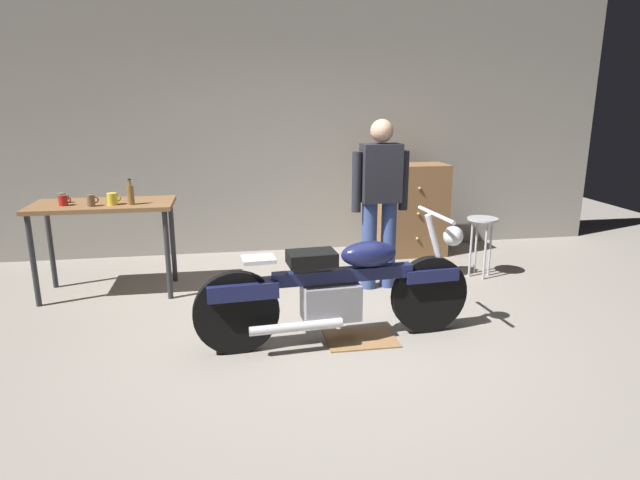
{
  "coord_description": "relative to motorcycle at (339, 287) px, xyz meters",
  "views": [
    {
      "loc": [
        -0.76,
        -3.83,
        1.86
      ],
      "look_at": [
        0.01,
        0.7,
        0.65
      ],
      "focal_mm": 30.33,
      "sensor_mm": 36.0,
      "label": 1
    }
  ],
  "objects": [
    {
      "name": "mug_green_speckled",
      "position": [
        -2.36,
        1.52,
        0.5
      ],
      "size": [
        0.1,
        0.07,
        0.09
      ],
      "color": "#3D7F4C",
      "rests_on": "workbench"
    },
    {
      "name": "mug_red_diner",
      "position": [
        -2.31,
        1.38,
        0.5
      ],
      "size": [
        0.11,
        0.08,
        0.1
      ],
      "color": "red",
      "rests_on": "workbench"
    },
    {
      "name": "mug_brown_stoneware",
      "position": [
        -2.05,
        1.3,
        0.51
      ],
      "size": [
        0.11,
        0.07,
        0.11
      ],
      "color": "brown",
      "rests_on": "workbench"
    },
    {
      "name": "shop_stool",
      "position": [
        1.81,
        1.33,
        0.05
      ],
      "size": [
        0.32,
        0.32,
        0.64
      ],
      "color": "#B2B2B7",
      "rests_on": "ground_plane"
    },
    {
      "name": "drip_tray",
      "position": [
        0.18,
        0.0,
        -0.44
      ],
      "size": [
        0.56,
        0.4,
        0.01
      ],
      "primitive_type": "cube",
      "color": "olive",
      "rests_on": "ground_plane"
    },
    {
      "name": "workbench",
      "position": [
        -1.99,
        1.46,
        0.34
      ],
      "size": [
        1.3,
        0.64,
        0.9
      ],
      "color": "brown",
      "rests_on": "ground_plane"
    },
    {
      "name": "motorcycle",
      "position": [
        0.0,
        0.0,
        0.0
      ],
      "size": [
        2.19,
        0.6,
        1.0
      ],
      "rotation": [
        0.0,
        0.0,
        0.08
      ],
      "color": "black",
      "rests_on": "ground_plane"
    },
    {
      "name": "wooden_dresser",
      "position": [
        1.37,
        2.29,
        0.1
      ],
      "size": [
        0.8,
        0.47,
        1.1
      ],
      "color": "brown",
      "rests_on": "ground_plane"
    },
    {
      "name": "ground_plane",
      "position": [
        -0.04,
        -0.01,
        -0.45
      ],
      "size": [
        12.0,
        12.0,
        0.0
      ],
      "primitive_type": "plane",
      "color": "gray"
    },
    {
      "name": "person_standing",
      "position": [
        0.64,
        1.18,
        0.48
      ],
      "size": [
        0.57,
        0.24,
        1.67
      ],
      "rotation": [
        0.0,
        0.0,
        3.18
      ],
      "color": "#384B85",
      "rests_on": "ground_plane"
    },
    {
      "name": "bottle",
      "position": [
        -1.71,
        1.33,
        0.55
      ],
      "size": [
        0.06,
        0.06,
        0.24
      ],
      "color": "olive",
      "rests_on": "workbench"
    },
    {
      "name": "mug_yellow_tall",
      "position": [
        -1.87,
        1.34,
        0.51
      ],
      "size": [
        0.13,
        0.09,
        0.11
      ],
      "color": "yellow",
      "rests_on": "workbench"
    },
    {
      "name": "back_wall",
      "position": [
        -0.04,
        2.79,
        1.1
      ],
      "size": [
        8.0,
        0.12,
        3.1
      ],
      "primitive_type": "cube",
      "color": "gray",
      "rests_on": "ground_plane"
    }
  ]
}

